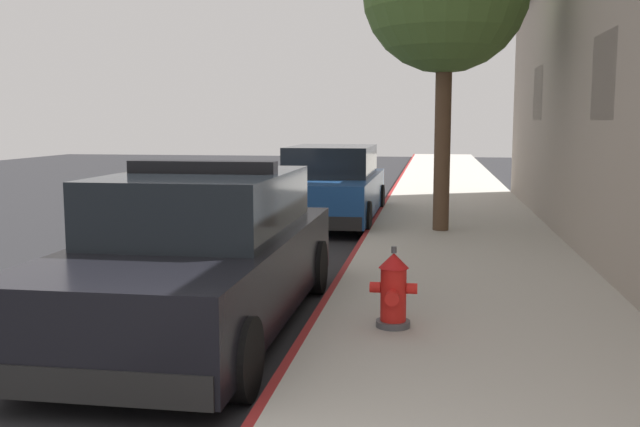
# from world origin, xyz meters

# --- Properties ---
(ground_plane) EXTENTS (34.23, 60.00, 0.20)m
(ground_plane) POSITION_xyz_m (-4.41, 10.00, -0.10)
(ground_plane) COLOR #232326
(sidewalk_pavement) EXTENTS (3.17, 60.00, 0.16)m
(sidewalk_pavement) POSITION_xyz_m (1.59, 10.00, 0.08)
(sidewalk_pavement) COLOR #ADA89E
(sidewalk_pavement) RESTS_ON ground
(curb_painted_edge) EXTENTS (0.08, 60.00, 0.16)m
(curb_painted_edge) POSITION_xyz_m (-0.04, 10.00, 0.08)
(curb_painted_edge) COLOR maroon
(curb_painted_edge) RESTS_ON ground
(police_cruiser) EXTENTS (1.94, 4.84, 1.68)m
(police_cruiser) POSITION_xyz_m (-1.16, 4.76, 0.74)
(police_cruiser) COLOR black
(police_cruiser) RESTS_ON ground
(parked_car_silver_ahead) EXTENTS (1.94, 4.84, 1.56)m
(parked_car_silver_ahead) POSITION_xyz_m (-0.98, 12.55, 0.74)
(parked_car_silver_ahead) COLOR navy
(parked_car_silver_ahead) RESTS_ON ground
(fire_hydrant) EXTENTS (0.44, 0.40, 0.76)m
(fire_hydrant) POSITION_xyz_m (0.74, 4.58, 0.51)
(fire_hydrant) COLOR #4C4C51
(fire_hydrant) RESTS_ON sidewalk_pavement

